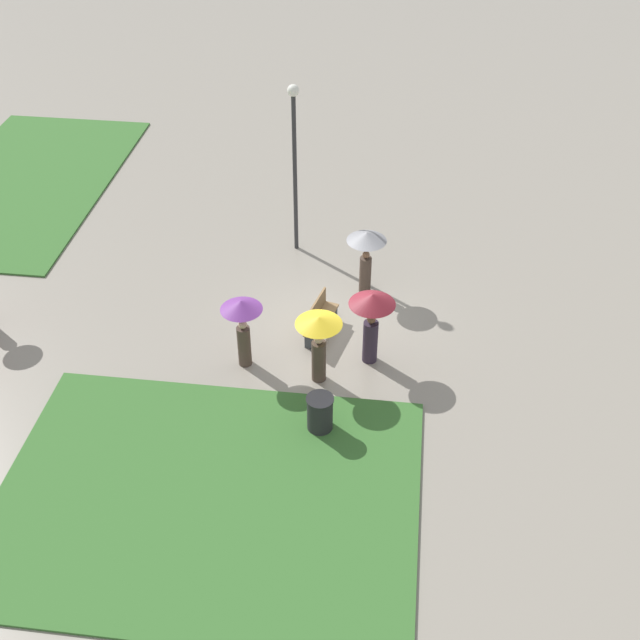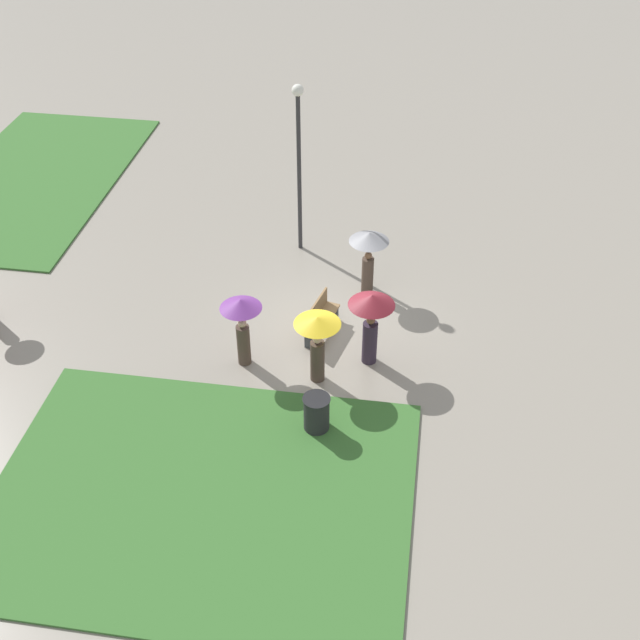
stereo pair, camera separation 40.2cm
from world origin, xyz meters
TOP-DOWN VIEW (x-y plane):
  - ground_plane at (0.00, 0.00)m, footprint 90.00×90.00m
  - lawn_patch_near at (-5.76, 1.90)m, footprint 6.49×8.61m
  - lawn_patch_far at (6.38, 11.02)m, footprint 10.17×5.51m
  - park_bench at (-0.16, 0.31)m, footprint 1.57×0.76m
  - lamp_post at (3.70, 1.47)m, footprint 0.32×0.32m
  - trash_bin at (-3.54, -0.14)m, footprint 0.62×0.62m
  - crowd_person_purple at (-1.57, 1.95)m, footprint 1.00×1.00m
  - crowd_person_maroon at (-1.06, -1.06)m, footprint 1.11×1.11m
  - crowd_person_yellow at (-1.89, 0.09)m, footprint 1.10×1.10m
  - crowd_person_grey at (1.81, -0.70)m, footprint 1.07×1.07m

SIDE VIEW (x-z plane):
  - ground_plane at x=0.00m, z-range 0.00..0.00m
  - lawn_patch_near at x=-5.76m, z-range 0.00..0.06m
  - lawn_patch_far at x=6.38m, z-range 0.00..0.06m
  - park_bench at x=-0.16m, z-range 0.01..0.91m
  - trash_bin at x=-3.54m, z-range 0.00..0.93m
  - crowd_person_yellow at x=-1.89m, z-range 0.40..2.26m
  - crowd_person_purple at x=-1.57m, z-range 0.43..2.34m
  - crowd_person_grey at x=1.81m, z-range 0.47..2.35m
  - crowd_person_maroon at x=-1.06m, z-range 0.46..2.46m
  - lamp_post at x=3.70m, z-range 0.66..5.65m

